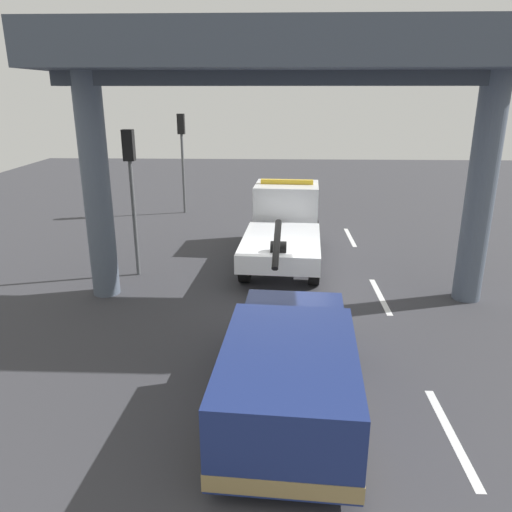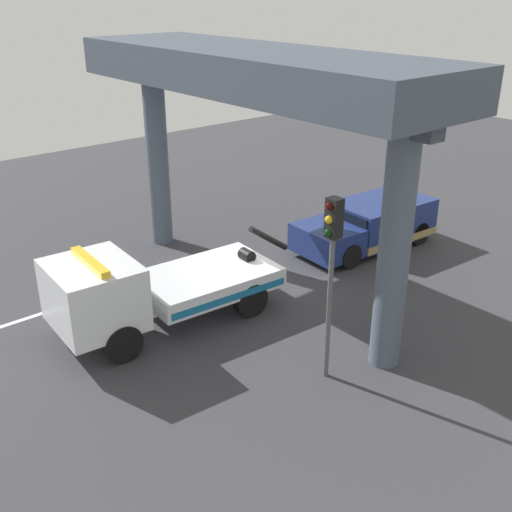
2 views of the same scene
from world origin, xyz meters
name	(u,v)px [view 1 (image 1 of 2)]	position (x,y,z in m)	size (l,w,h in m)	color
ground_plane	(284,296)	(0.00, 0.00, -0.05)	(60.00, 40.00, 0.10)	#38383D
lane_stripe_west	(451,435)	(-6.00, -2.73, 0.00)	(2.60, 0.16, 0.01)	silver
lane_stripe_mid	(380,296)	(0.00, -2.73, 0.00)	(2.60, 0.16, 0.01)	silver
lane_stripe_east	(350,237)	(6.00, -2.73, 0.00)	(2.60, 0.16, 0.01)	silver
tow_truck_white	(284,222)	(3.62, -0.05, 1.20)	(7.32, 2.79, 2.46)	white
towed_van_green	(289,374)	(-5.45, 0.00, 0.78)	(5.33, 2.52, 1.58)	navy
overpass_structure	(288,67)	(-0.04, 0.00, 6.09)	(3.60, 12.20, 7.07)	#4C5666
traffic_light_near	(131,172)	(1.52, 4.59, 3.26)	(0.39, 0.32, 4.48)	#515456
traffic_light_far	(182,142)	(10.02, 4.59, 3.32)	(0.39, 0.32, 4.58)	#515456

